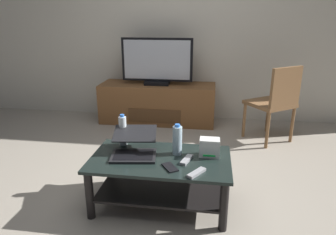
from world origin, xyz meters
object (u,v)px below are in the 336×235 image
water_bottle_near (123,130)px  cell_phone (170,167)px  television (157,63)px  dining_chair (276,100)px  media_cabinet (158,103)px  router_box (209,147)px  tv_remote (197,173)px  coffee_table (160,173)px  water_bottle_far (177,140)px  laptop (134,146)px  soundbar_remote (187,160)px

water_bottle_near → cell_phone: water_bottle_near is taller
television → dining_chair: (1.44, -0.50, -0.32)m
media_cabinet → router_box: router_box is taller
television → cell_phone: 2.15m
media_cabinet → tv_remote: (0.65, -2.14, 0.14)m
media_cabinet → dining_chair: dining_chair is taller
coffee_table → dining_chair: bearing=52.7°
tv_remote → water_bottle_far: bearing=152.5°
coffee_table → laptop: (-0.21, 0.04, 0.18)m
dining_chair → water_bottle_far: bearing=-125.9°
laptop → tv_remote: 0.55m
dining_chair → router_box: (-0.71, -1.32, -0.04)m
soundbar_remote → cell_phone: bearing=-113.9°
router_box → cell_phone: bearing=-138.4°
coffee_table → tv_remote: bearing=-36.5°
water_bottle_far → cell_phone: 0.26m
laptop → tv_remote: laptop is taller
laptop → soundbar_remote: bearing=-9.4°
coffee_table → media_cabinet: bearing=100.7°
coffee_table → media_cabinet: (-0.36, 1.93, -0.01)m
dining_chair → router_box: size_ratio=5.97×
laptop → water_bottle_far: size_ratio=1.77×
cell_phone → router_box: bearing=8.4°
media_cabinet → dining_chair: (1.44, -0.52, 0.24)m
coffee_table → soundbar_remote: soundbar_remote is taller
water_bottle_near → soundbar_remote: 0.60m
television → tv_remote: television is taller
television → soundbar_remote: (0.56, -1.93, -0.41)m
coffee_table → water_bottle_far: water_bottle_far is taller
router_box → water_bottle_near: water_bottle_near is taller
water_bottle_far → soundbar_remote: (0.08, -0.11, -0.10)m
dining_chair → soundbar_remote: dining_chair is taller
television → soundbar_remote: bearing=-73.8°
dining_chair → cell_phone: 1.84m
water_bottle_near → water_bottle_far: bearing=-14.2°
dining_chair → soundbar_remote: 1.68m
router_box → cell_phone: size_ratio=1.06×
television → router_box: bearing=-68.3°
coffee_table → water_bottle_near: water_bottle_near is taller
soundbar_remote → television: bearing=122.5°
media_cabinet → television: television is taller
dining_chair → soundbar_remote: (-0.87, -1.43, -0.10)m
soundbar_remote → media_cabinet: bearing=122.4°
water_bottle_far → soundbar_remote: 0.17m
soundbar_remote → water_bottle_near: bearing=173.4°
dining_chair → water_bottle_far: size_ratio=3.70×
cell_phone → laptop: bearing=114.4°
laptop → coffee_table: bearing=-11.7°
media_cabinet → tv_remote: media_cabinet is taller
router_box → water_bottle_far: 0.25m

